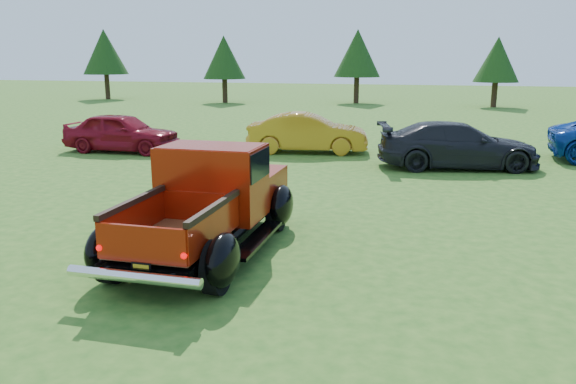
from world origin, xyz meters
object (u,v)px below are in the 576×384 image
object	(u,v)px
pickup_truck	(213,199)
show_car_yellow	(308,133)
tree_west	(224,57)
tree_mid_left	(357,53)
tree_mid_right	(497,60)
tree_far_west	(105,52)
show_car_red	(122,132)
show_car_grey	(458,145)

from	to	relation	value
pickup_truck	show_car_yellow	size ratio (longest dim) A/B	1.17
tree_west	tree_mid_left	bearing A→B (deg)	12.53
tree_west	tree_mid_right	bearing A→B (deg)	3.18
tree_mid_left	pickup_truck	distance (m)	31.30
tree_west	pickup_truck	xyz separation A→B (m)	(11.17, -29.12, -2.30)
tree_far_west	pickup_truck	distance (m)	36.91
tree_far_west	tree_mid_left	bearing A→B (deg)	3.01
tree_mid_right	show_car_yellow	bearing A→B (deg)	-110.23
tree_far_west	tree_mid_right	distance (m)	28.01
show_car_red	tree_mid_right	bearing A→B (deg)	-33.12
show_car_yellow	show_car_grey	bearing A→B (deg)	-116.84
tree_west	tree_mid_right	distance (m)	18.03
tree_mid_left	tree_mid_right	bearing A→B (deg)	-6.34
tree_far_west	tree_mid_right	size ratio (longest dim) A/B	1.18
tree_far_west	tree_west	size ratio (longest dim) A/B	1.13
tree_far_west	show_car_grey	world-z (taller)	tree_far_west
tree_far_west	pickup_truck	xyz separation A→B (m)	(21.17, -30.12, -2.71)
show_car_red	show_car_grey	distance (m)	10.83
tree_mid_right	show_car_red	xyz separation A→B (m)	(-13.57, -21.84, -2.32)
tree_far_west	tree_mid_left	world-z (taller)	tree_far_west
tree_mid_left	tree_far_west	bearing A→B (deg)	-176.99
tree_mid_left	show_car_grey	xyz separation A→B (m)	(6.26, -22.87, -2.73)
tree_mid_left	show_car_red	distance (m)	23.45
pickup_truck	show_car_yellow	bearing A→B (deg)	93.45
tree_far_west	tree_mid_right	world-z (taller)	tree_far_west
show_car_red	tree_west	bearing A→B (deg)	10.74
pickup_truck	show_car_red	bearing A→B (deg)	128.67
tree_west	pickup_truck	distance (m)	31.27
show_car_red	show_car_yellow	world-z (taller)	show_car_red
tree_far_west	show_car_red	size ratio (longest dim) A/B	1.35
tree_far_west	tree_mid_left	xyz separation A→B (m)	(19.00, 1.00, -0.14)
show_car_grey	tree_west	bearing A→B (deg)	24.34
tree_west	tree_far_west	bearing A→B (deg)	174.29
pickup_truck	show_car_red	distance (m)	10.68
tree_west	pickup_truck	world-z (taller)	tree_west
pickup_truck	show_car_red	world-z (taller)	pickup_truck
tree_mid_left	pickup_truck	size ratio (longest dim) A/B	1.08
tree_mid_right	pickup_truck	distance (m)	30.96
tree_west	tree_mid_left	xyz separation A→B (m)	(9.00, 2.00, 0.27)
pickup_truck	tree_west	bearing A→B (deg)	110.52
tree_mid_right	tree_mid_left	bearing A→B (deg)	173.66
show_car_grey	tree_mid_left	bearing A→B (deg)	3.48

